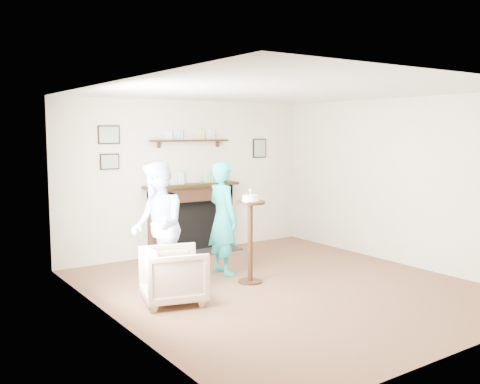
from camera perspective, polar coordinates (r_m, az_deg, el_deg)
name	(u,v)px	position (r m, az deg, el deg)	size (l,w,h in m)	color
ground	(284,287)	(7.04, 4.68, -10.05)	(5.00, 5.00, 0.00)	brown
room_shell	(253,159)	(7.30, 1.35, 3.53)	(4.54, 5.02, 2.52)	beige
armchair	(174,302)	(6.47, -7.02, -11.58)	(0.70, 0.72, 0.65)	#BEAF8D
man	(158,289)	(6.99, -8.70, -10.22)	(0.80, 0.62, 1.64)	silver
woman	(223,274)	(7.63, -1.81, -8.72)	(0.58, 0.38, 1.58)	teal
pedestal_table	(250,225)	(7.05, 1.10, -3.57)	(0.39, 0.39, 1.25)	black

